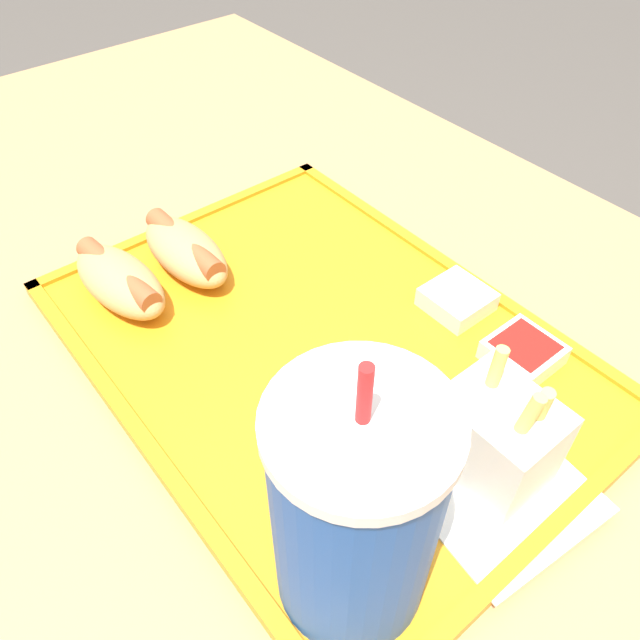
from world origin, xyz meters
TOP-DOWN VIEW (x-y plane):
  - dining_table at (0.00, 0.00)m, footprint 1.43×0.85m
  - food_tray at (-0.01, -0.03)m, footprint 0.46×0.34m
  - paper_napkin at (-0.19, -0.04)m, footprint 0.15×0.13m
  - soda_cup at (-0.18, 0.08)m, footprint 0.09×0.09m
  - hot_dog_far at (0.14, 0.07)m, footprint 0.12×0.06m
  - hot_dog_near at (0.14, 0.01)m, footprint 0.12×0.06m
  - fries_carton at (-0.18, -0.04)m, footprint 0.07×0.06m
  - sauce_cup_mayo at (-0.06, -0.15)m, footprint 0.05×0.05m
  - sauce_cup_ketchup at (-0.13, -0.15)m, footprint 0.05×0.05m

SIDE VIEW (x-z plane):
  - dining_table at x=0.00m, z-range 0.00..0.74m
  - food_tray at x=-0.01m, z-range 0.74..0.75m
  - paper_napkin at x=-0.19m, z-range 0.75..0.75m
  - sauce_cup_mayo at x=-0.06m, z-range 0.75..0.77m
  - sauce_cup_ketchup at x=-0.13m, z-range 0.75..0.77m
  - hot_dog_far at x=0.14m, z-range 0.75..0.79m
  - hot_dog_near at x=0.14m, z-range 0.75..0.79m
  - fries_carton at x=-0.18m, z-range 0.73..0.84m
  - soda_cup at x=-0.18m, z-range 0.73..0.93m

